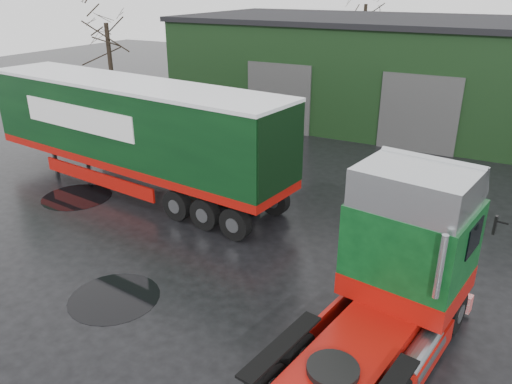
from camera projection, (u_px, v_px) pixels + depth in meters
ground at (256, 261)px, 15.98m from camera, size 100.00×100.00×0.00m
warehouse at (442, 74)px, 30.11m from camera, size 32.40×12.40×6.30m
hero_tractor at (375, 284)px, 10.82m from camera, size 4.12×7.49×4.41m
trailer_left at (131, 136)px, 20.77m from camera, size 15.22×4.81×4.65m
tree_left at (109, 51)px, 31.49m from camera, size 4.40×4.40×8.50m
tree_back_a at (364, 28)px, 41.11m from camera, size 4.40×4.40×9.50m
puddle_0 at (114, 298)px, 14.12m from camera, size 2.56×2.56×0.01m
puddle_1 at (447, 226)px, 18.25m from camera, size 2.54×2.54×0.01m
puddle_2 at (77, 197)px, 20.76m from camera, size 2.84×2.84×0.01m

